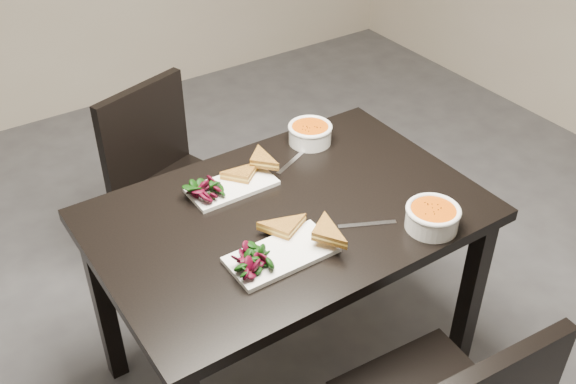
# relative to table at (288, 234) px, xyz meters

# --- Properties ---
(table) EXTENTS (1.20, 0.80, 0.75)m
(table) POSITION_rel_table_xyz_m (0.00, 0.00, 0.00)
(table) COLOR black
(table) RESTS_ON ground
(chair_far) EXTENTS (0.53, 0.53, 0.85)m
(chair_far) POSITION_rel_table_xyz_m (-0.09, 0.75, -0.17)
(chair_far) COLOR black
(chair_far) RESTS_ON ground
(plate_near) EXTENTS (0.31, 0.16, 0.02)m
(plate_near) POSITION_rel_table_xyz_m (-0.14, -0.17, 0.11)
(plate_near) COLOR white
(plate_near) RESTS_ON table
(sandwich_near) EXTENTS (0.19, 0.18, 0.05)m
(sandwich_near) POSITION_rel_table_xyz_m (-0.07, -0.16, 0.14)
(sandwich_near) COLOR #AF7024
(sandwich_near) RESTS_ON plate_near
(salad_near) EXTENTS (0.10, 0.09, 0.04)m
(salad_near) POSITION_rel_table_xyz_m (-0.24, -0.17, 0.14)
(salad_near) COLOR black
(salad_near) RESTS_ON plate_near
(soup_bowl_near) EXTENTS (0.17, 0.17, 0.07)m
(soup_bowl_near) POSITION_rel_table_xyz_m (0.31, -0.31, 0.14)
(soup_bowl_near) COLOR white
(soup_bowl_near) RESTS_ON table
(cutlery_near) EXTENTS (0.17, 0.09, 0.00)m
(cutlery_near) POSITION_rel_table_xyz_m (0.16, -0.19, 0.10)
(cutlery_near) COLOR silver
(cutlery_near) RESTS_ON table
(plate_far) EXTENTS (0.29, 0.14, 0.01)m
(plate_far) POSITION_rel_table_xyz_m (-0.09, 0.20, 0.11)
(plate_far) COLOR white
(plate_far) RESTS_ON table
(sandwich_far) EXTENTS (0.18, 0.17, 0.05)m
(sandwich_far) POSITION_rel_table_xyz_m (-0.02, 0.18, 0.14)
(sandwich_far) COLOR #AF7024
(sandwich_far) RESTS_ON plate_far
(salad_far) EXTENTS (0.09, 0.08, 0.04)m
(salad_far) POSITION_rel_table_xyz_m (-0.19, 0.20, 0.13)
(salad_far) COLOR black
(salad_far) RESTS_ON plate_far
(soup_bowl_far) EXTENTS (0.16, 0.16, 0.07)m
(soup_bowl_far) POSITION_rel_table_xyz_m (0.29, 0.29, 0.14)
(soup_bowl_far) COLOR white
(soup_bowl_far) RESTS_ON table
(cutlery_far) EXTENTS (0.17, 0.09, 0.00)m
(cutlery_far) POSITION_rel_table_xyz_m (0.16, 0.22, 0.10)
(cutlery_far) COLOR silver
(cutlery_far) RESTS_ON table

